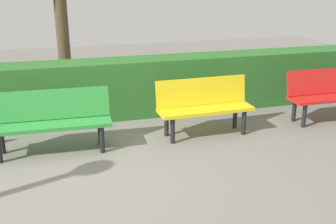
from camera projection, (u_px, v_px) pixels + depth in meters
The scene contains 5 objects.
ground_plane at pixel (70, 172), 5.11m from camera, with size 18.75×18.75×0.00m, color gray.
bench_red at pixel (332, 92), 6.80m from camera, with size 1.57×0.49×0.86m.
bench_yellow at pixel (204, 104), 6.19m from camera, with size 1.47×0.48×0.86m.
bench_green at pixel (50, 118), 5.57m from camera, with size 1.66×0.53×0.86m.
hedge_row at pixel (123, 88), 7.01m from camera, with size 14.75×0.64×0.99m, color #2D6B28.
Camera 1 is at (0.07, 4.75, 2.38)m, focal length 43.29 mm.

